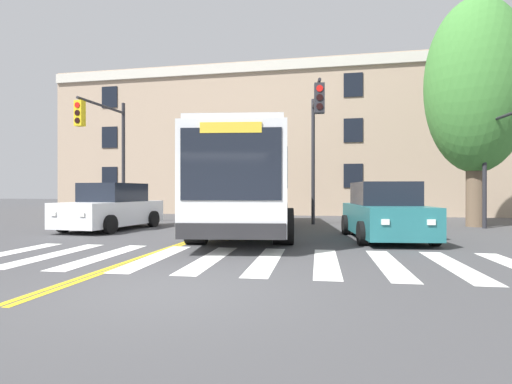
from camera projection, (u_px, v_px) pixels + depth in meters
The scene contains 12 objects.
ground_plane at pixel (170, 290), 5.95m from camera, with size 120.00×120.00×0.00m, color #424244.
crosswalk at pixel (267, 260), 8.44m from camera, with size 13.05×4.01×0.01m.
lane_line_yellow_inner at pixel (259, 217), 22.73m from camera, with size 0.12×36.00×0.01m, color gold.
lane_line_yellow_outer at pixel (262, 217), 22.70m from camera, with size 0.12×36.00×0.01m, color gold.
city_bus at pixel (248, 182), 14.51m from camera, with size 4.12×11.62×3.27m.
car_white_near_lane at pixel (112, 208), 15.32m from camera, with size 2.45×4.71×1.78m.
car_teal_far_lane at pixel (385, 213), 12.17m from camera, with size 2.56×4.61×1.75m.
traffic_light_near_corner at pixel (508, 145), 14.00m from camera, with size 0.59×3.92×4.55m.
traffic_light_far_corner at pixel (107, 139), 17.36m from camera, with size 0.39×3.30×5.59m.
traffic_light_overhead at pixel (315, 132), 15.83m from camera, with size 0.70×4.58×5.56m.
street_tree_curbside_large at pixel (476, 87), 16.52m from camera, with size 4.44×4.43×9.48m.
building_facade at pixel (350, 145), 28.25m from camera, with size 39.28×10.09×9.51m.
Camera 1 is at (2.41, -5.58, 1.48)m, focal length 28.00 mm.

